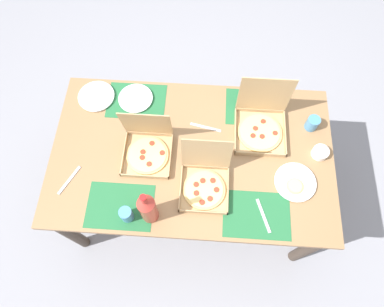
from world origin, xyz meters
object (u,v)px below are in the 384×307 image
Objects in this scene: plate_far_left at (96,97)px; pizza_box_corner_right at (261,124)px; plate_near_left at (295,183)px; pizza_box_corner_left at (205,182)px; cup_clear_right at (126,214)px; pizza_box_center at (147,148)px; soda_bottle at (148,208)px; condiment_bowl at (320,153)px; plate_far_right at (136,99)px; cup_spare at (312,123)px.

pizza_box_corner_right is at bearing -8.78° from plate_far_left.
plate_far_left is (-1.20, 0.49, -0.00)m from plate_near_left.
plate_near_left is (0.50, 0.04, -0.04)m from pizza_box_corner_left.
pizza_box_center is at bearing 80.82° from cup_clear_right.
pizza_box_corner_right is 1.03× the size of soda_bottle.
pizza_box_corner_right is 1.48× the size of plate_far_left.
soda_bottle is at bearing -155.77° from condiment_bowl.
cup_clear_right reaches higher than condiment_bowl.
soda_bottle is 1.03m from condiment_bowl.
plate_far_left is at bearing 120.44° from soda_bottle.
pizza_box_corner_right is at bearing -11.56° from plate_far_right.
soda_bottle reaches higher than plate_far_left.
pizza_box_center is 0.85m from plate_near_left.
cup_clear_right is (-0.71, -0.58, -0.00)m from pizza_box_corner_right.
cup_spare is 0.18m from condiment_bowl.
cup_spare is at bearing 33.74° from soda_bottle.
cup_spare is at bearing 72.68° from plate_near_left.
condiment_bowl is at bearing -23.34° from pizza_box_corner_right.
plate_far_right is (-0.46, 0.53, -0.04)m from pizza_box_corner_left.
soda_bottle is (-0.28, -0.19, 0.09)m from pizza_box_corner_left.
condiment_bowl is at bearing -12.64° from plate_far_left.
plate_near_left is at bearing 16.48° from soda_bottle.
pizza_box_center is 0.95× the size of soda_bottle.
plate_near_left is 2.35× the size of cup_clear_right.
plate_far_right is 0.94× the size of plate_far_left.
cup_clear_right is (-0.06, -0.39, 0.00)m from pizza_box_center.
pizza_box_corner_right reaches higher than plate_far_right.
condiment_bowl is at bearing -78.22° from cup_spare.
cup_clear_right is 1.14m from condiment_bowl.
condiment_bowl reaches higher than plate_far_left.
plate_far_right is at bearing 103.81° from soda_bottle.
plate_far_right is at bearing 152.76° from plate_near_left.
cup_clear_right is at bearing -157.44° from condiment_bowl.
plate_far_left is at bearing 167.36° from condiment_bowl.
soda_bottle is (0.18, -0.72, 0.12)m from plate_far_right.
cup_clear_right is (-0.40, -0.21, 0.00)m from pizza_box_corner_left.
soda_bottle reaches higher than cup_clear_right.
cup_clear_right reaches higher than plate_far_right.
soda_bottle reaches higher than cup_spare.
pizza_box_center is at bearing 151.91° from pizza_box_corner_left.
soda_bottle is 0.15m from cup_clear_right.
pizza_box_corner_right is at bearing 156.66° from condiment_bowl.
condiment_bowl is at bearing 22.56° from cup_clear_right.
pizza_box_corner_right is at bearing 43.88° from soda_bottle.
pizza_box_center reaches higher than cup_clear_right.
pizza_box_corner_left is 3.03× the size of cup_clear_right.
plate_far_left is at bearing 142.80° from pizza_box_corner_left.
pizza_box_corner_left is 0.50m from plate_near_left.
pizza_box_center is 1.33× the size of plate_near_left.
plate_near_left reaches higher than plate_far_left.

